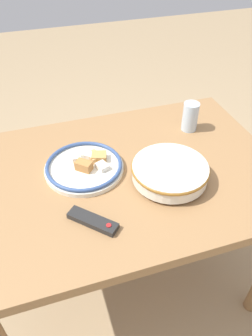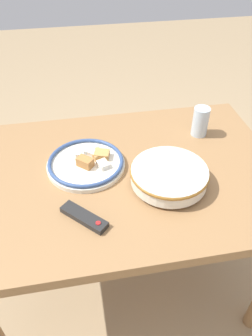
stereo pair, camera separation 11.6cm
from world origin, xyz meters
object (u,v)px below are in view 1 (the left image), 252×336
noodle_bowl (170,171)px  tv_remote (93,221)px  drinking_glass (190,117)px  food_plate (85,166)px

noodle_bowl → tv_remote: noodle_bowl is taller
noodle_bowl → tv_remote: (0.31, 0.11, -0.03)m
noodle_bowl → drinking_glass: bearing=-127.6°
food_plate → tv_remote: food_plate is taller
food_plate → tv_remote: 0.26m
noodle_bowl → drinking_glass: drinking_glass is taller
tv_remote → drinking_glass: size_ratio=1.20×
food_plate → drinking_glass: drinking_glass is taller
noodle_bowl → drinking_glass: (-0.21, -0.27, 0.02)m
tv_remote → drinking_glass: bearing=172.1°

